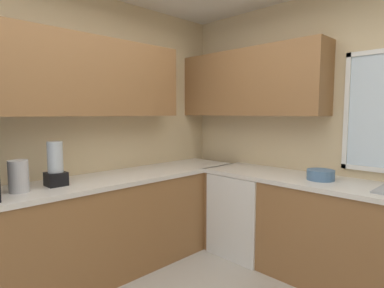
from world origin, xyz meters
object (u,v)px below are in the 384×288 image
dishwasher (246,213)px  blender_appliance (55,166)px  bowl (321,175)px  kettle (19,176)px

dishwasher → blender_appliance: 1.94m
bowl → blender_appliance: size_ratio=0.65×
dishwasher → kettle: bearing=-107.8°
kettle → dishwasher: bearing=72.2°
bowl → kettle: bearing=-124.7°
blender_appliance → bowl: bearing=50.9°
kettle → bowl: (1.40, 2.02, -0.08)m
bowl → blender_appliance: blender_appliance is taller
blender_appliance → kettle: bearing=-85.9°
kettle → bowl: 2.46m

